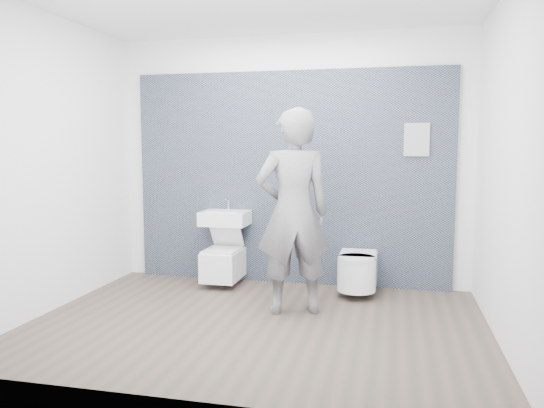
% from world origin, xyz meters
% --- Properties ---
extents(ground, '(4.00, 4.00, 0.00)m').
position_xyz_m(ground, '(0.00, 0.00, 0.00)').
color(ground, '#503F35').
rests_on(ground, ground).
extents(room_shell, '(4.00, 4.00, 4.00)m').
position_xyz_m(room_shell, '(0.00, 0.00, 1.74)').
color(room_shell, white).
rests_on(room_shell, ground).
extents(tile_wall, '(3.60, 0.06, 2.40)m').
position_xyz_m(tile_wall, '(0.00, 1.47, 0.00)').
color(tile_wall, black).
rests_on(tile_wall, ground).
extents(washbasin, '(0.52, 0.39, 0.39)m').
position_xyz_m(washbasin, '(-0.70, 1.24, 0.76)').
color(washbasin, white).
rests_on(washbasin, ground).
extents(toilet_square, '(0.38, 0.56, 0.69)m').
position_xyz_m(toilet_square, '(-0.70, 1.16, 0.26)').
color(toilet_square, white).
rests_on(toilet_square, ground).
extents(toilet_rounded, '(0.40, 0.67, 0.36)m').
position_xyz_m(toilet_rounded, '(0.81, 1.10, 0.26)').
color(toilet_rounded, white).
rests_on(toilet_rounded, ground).
extents(info_placard, '(0.26, 0.03, 0.35)m').
position_xyz_m(info_placard, '(1.38, 1.43, 0.00)').
color(info_placard, silver).
rests_on(info_placard, ground).
extents(visitor, '(0.81, 0.67, 1.91)m').
position_xyz_m(visitor, '(0.25, 0.38, 0.96)').
color(visitor, gray).
rests_on(visitor, ground).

